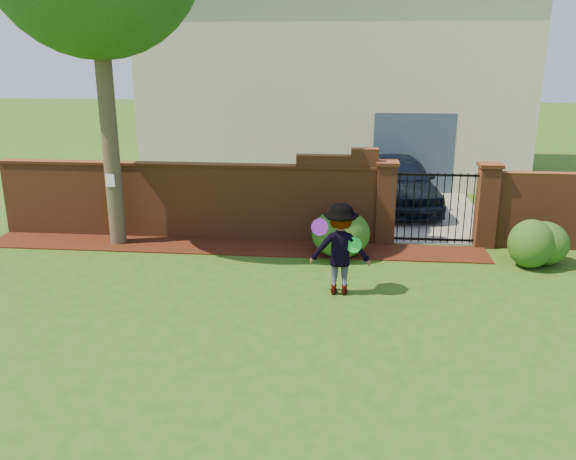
# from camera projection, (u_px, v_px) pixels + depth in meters

# --- Properties ---
(ground) EXTENTS (80.00, 80.00, 0.01)m
(ground) POSITION_uv_depth(u_px,v_px,m) (252.00, 313.00, 10.10)
(ground) COLOR #2A4E13
(ground) RESTS_ON ground
(mulch_bed) EXTENTS (11.10, 1.08, 0.03)m
(mulch_bed) POSITION_uv_depth(u_px,v_px,m) (233.00, 247.00, 13.36)
(mulch_bed) COLOR #331309
(mulch_bed) RESTS_ON ground
(brick_wall) EXTENTS (8.70, 0.31, 2.16)m
(brick_wall) POSITION_uv_depth(u_px,v_px,m) (192.00, 199.00, 13.82)
(brick_wall) COLOR brown
(brick_wall) RESTS_ON ground
(pillar_left) EXTENTS (0.50, 0.50, 1.88)m
(pillar_left) POSITION_uv_depth(u_px,v_px,m) (386.00, 202.00, 13.40)
(pillar_left) COLOR brown
(pillar_left) RESTS_ON ground
(pillar_right) EXTENTS (0.50, 0.50, 1.88)m
(pillar_right) POSITION_uv_depth(u_px,v_px,m) (487.00, 205.00, 13.20)
(pillar_right) COLOR brown
(pillar_right) RESTS_ON ground
(iron_gate) EXTENTS (1.78, 0.03, 1.60)m
(iron_gate) POSITION_uv_depth(u_px,v_px,m) (435.00, 208.00, 13.33)
(iron_gate) COLOR black
(iron_gate) RESTS_ON ground
(driveway) EXTENTS (3.20, 8.00, 0.01)m
(driveway) POSITION_uv_depth(u_px,v_px,m) (414.00, 201.00, 17.38)
(driveway) COLOR gray
(driveway) RESTS_ON ground
(house) EXTENTS (12.40, 6.40, 6.30)m
(house) POSITION_uv_depth(u_px,v_px,m) (334.00, 80.00, 20.48)
(house) COLOR beige
(house) RESTS_ON ground
(car) EXTENTS (2.33, 4.45, 1.44)m
(car) POSITION_uv_depth(u_px,v_px,m) (401.00, 183.00, 16.29)
(car) COLOR black
(car) RESTS_ON ground
(paper_notice) EXTENTS (0.20, 0.01, 0.28)m
(paper_notice) POSITION_uv_depth(u_px,v_px,m) (110.00, 180.00, 13.05)
(paper_notice) COLOR white
(paper_notice) RESTS_ON tree
(shrub_left) EXTENTS (1.24, 1.24, 1.01)m
(shrub_left) POSITION_uv_depth(u_px,v_px,m) (341.00, 233.00, 12.69)
(shrub_left) COLOR #184815
(shrub_left) RESTS_ON ground
(shrub_middle) EXTENTS (0.90, 0.90, 0.99)m
(shrub_middle) POSITION_uv_depth(u_px,v_px,m) (531.00, 244.00, 12.06)
(shrub_middle) COLOR #184815
(shrub_middle) RESTS_ON ground
(shrub_right) EXTENTS (1.00, 1.00, 0.89)m
(shrub_right) POSITION_uv_depth(u_px,v_px,m) (543.00, 243.00, 12.26)
(shrub_right) COLOR #184815
(shrub_right) RESTS_ON ground
(man) EXTENTS (1.09, 0.63, 1.68)m
(man) POSITION_uv_depth(u_px,v_px,m) (340.00, 250.00, 10.66)
(man) COLOR gray
(man) RESTS_ON ground
(frisbee_purple) EXTENTS (0.30, 0.13, 0.29)m
(frisbee_purple) POSITION_uv_depth(u_px,v_px,m) (320.00, 227.00, 10.33)
(frisbee_purple) COLOR purple
(frisbee_purple) RESTS_ON man
(frisbee_green) EXTENTS (0.29, 0.10, 0.28)m
(frisbee_green) POSITION_uv_depth(u_px,v_px,m) (354.00, 245.00, 10.48)
(frisbee_green) COLOR #1CD443
(frisbee_green) RESTS_ON man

